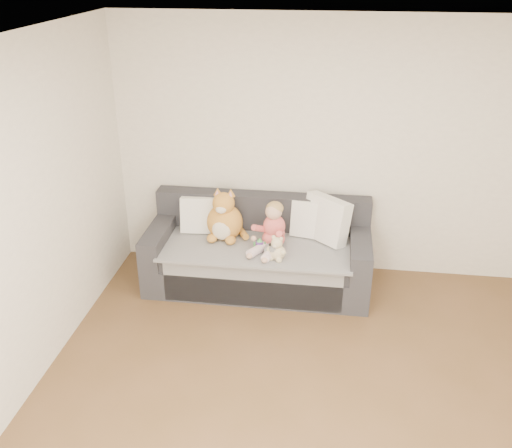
{
  "coord_description": "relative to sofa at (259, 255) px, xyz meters",
  "views": [
    {
      "loc": [
        -0.06,
        -2.94,
        3.08
      ],
      "look_at": [
        -0.73,
        1.87,
        0.75
      ],
      "focal_mm": 40.0,
      "sensor_mm": 36.0,
      "label": 1
    }
  ],
  "objects": [
    {
      "name": "plush_cat",
      "position": [
        -0.35,
        0.03,
        0.36
      ],
      "size": [
        0.44,
        0.37,
        0.55
      ],
      "rotation": [
        0.0,
        0.0,
        -0.08
      ],
      "color": "#BD7F2A",
      "rests_on": "sofa"
    },
    {
      "name": "toddler",
      "position": [
        0.15,
        -0.12,
        0.36
      ],
      "size": [
        0.35,
        0.48,
        0.48
      ],
      "rotation": [
        0.0,
        0.0,
        -0.37
      ],
      "color": "#DB4D58",
      "rests_on": "sofa"
    },
    {
      "name": "cushion_right_back",
      "position": [
        0.51,
        0.18,
        0.35
      ],
      "size": [
        0.43,
        0.25,
        0.38
      ],
      "rotation": [
        0.0,
        0.0,
        -0.19
      ],
      "color": "white",
      "rests_on": "sofa"
    },
    {
      "name": "sippy_cup",
      "position": [
        0.04,
        -0.2,
        0.23
      ],
      "size": [
        0.12,
        0.08,
        0.13
      ],
      "rotation": [
        0.0,
        0.0,
        0.2
      ],
      "color": "#593289",
      "rests_on": "sofa"
    },
    {
      "name": "sofa",
      "position": [
        0.0,
        0.0,
        0.0
      ],
      "size": [
        2.2,
        0.94,
        0.85
      ],
      "color": "#2A2A2F",
      "rests_on": "ground"
    },
    {
      "name": "teddy_bear",
      "position": [
        0.22,
        -0.35,
        0.26
      ],
      "size": [
        0.19,
        0.15,
        0.25
      ],
      "rotation": [
        0.0,
        0.0,
        -0.35
      ],
      "color": "#C2B286",
      "rests_on": "sofa"
    },
    {
      "name": "room_shell",
      "position": [
        0.73,
        -1.64,
        0.99
      ],
      "size": [
        5.0,
        5.0,
        5.0
      ],
      "color": "brown",
      "rests_on": "ground"
    },
    {
      "name": "plush_cow",
      "position": [
        0.16,
        -0.29,
        0.23
      ],
      "size": [
        0.14,
        0.2,
        0.17
      ],
      "rotation": [
        0.0,
        0.0,
        0.39
      ],
      "color": "white",
      "rests_on": "sofa"
    },
    {
      "name": "cushion_right_front",
      "position": [
        0.66,
        0.13,
        0.39
      ],
      "size": [
        0.51,
        0.48,
        0.46
      ],
      "rotation": [
        0.0,
        0.0,
        -0.72
      ],
      "color": "white",
      "rests_on": "sofa"
    },
    {
      "name": "cushion_left",
      "position": [
        -0.62,
        0.14,
        0.35
      ],
      "size": [
        0.41,
        0.21,
        0.38
      ],
      "rotation": [
        0.0,
        0.0,
        0.09
      ],
      "color": "white",
      "rests_on": "sofa"
    }
  ]
}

